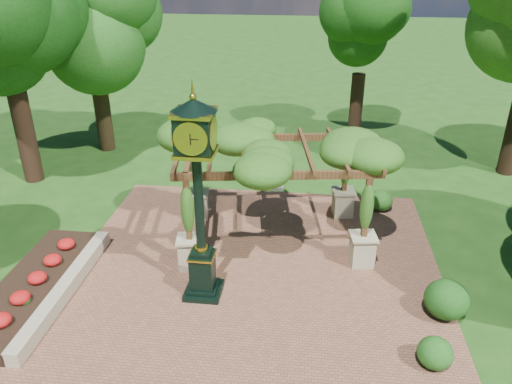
# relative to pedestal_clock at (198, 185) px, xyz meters

# --- Properties ---
(ground) EXTENTS (120.00, 120.00, 0.00)m
(ground) POSITION_rel_pedestal_clock_xyz_m (1.16, -0.95, -3.07)
(ground) COLOR #1E4714
(ground) RESTS_ON ground
(brick_plaza) EXTENTS (10.00, 12.00, 0.04)m
(brick_plaza) POSITION_rel_pedestal_clock_xyz_m (1.16, 0.05, -3.05)
(brick_plaza) COLOR brown
(brick_plaza) RESTS_ON ground
(border_wall) EXTENTS (0.35, 5.00, 0.40)m
(border_wall) POSITION_rel_pedestal_clock_xyz_m (-3.44, -0.45, -2.87)
(border_wall) COLOR #C6B793
(border_wall) RESTS_ON ground
(flower_bed) EXTENTS (1.50, 5.00, 0.36)m
(flower_bed) POSITION_rel_pedestal_clock_xyz_m (-4.34, -0.45, -2.89)
(flower_bed) COLOR red
(flower_bed) RESTS_ON ground
(pedestal_clock) EXTENTS (1.02, 1.02, 5.15)m
(pedestal_clock) POSITION_rel_pedestal_clock_xyz_m (0.00, 0.00, 0.00)
(pedestal_clock) COLOR black
(pedestal_clock) RESTS_ON brick_plaza
(pergola) EXTENTS (5.88, 4.16, 3.43)m
(pergola) POSITION_rel_pedestal_clock_xyz_m (1.53, 2.86, -0.26)
(pergola) COLOR #C3B891
(pergola) RESTS_ON brick_plaza
(sundial) EXTENTS (0.61, 0.61, 1.10)m
(sundial) POSITION_rel_pedestal_clock_xyz_m (1.30, 6.49, -2.59)
(sundial) COLOR gray
(sundial) RESTS_ON ground
(shrub_front) EXTENTS (0.82, 0.82, 0.67)m
(shrub_front) POSITION_rel_pedestal_clock_xyz_m (5.28, -1.86, -2.70)
(shrub_front) COLOR #1F5618
(shrub_front) RESTS_ON brick_plaza
(shrub_mid) EXTENTS (1.22, 1.22, 0.93)m
(shrub_mid) POSITION_rel_pedestal_clock_xyz_m (5.86, -0.20, -2.57)
(shrub_mid) COLOR #1A4B15
(shrub_mid) RESTS_ON brick_plaza
(shrub_back) EXTENTS (0.97, 0.97, 0.68)m
(shrub_back) POSITION_rel_pedestal_clock_xyz_m (4.94, 5.08, -2.70)
(shrub_back) COLOR #2C6C1F
(shrub_back) RESTS_ON brick_plaza
(tree_west_near) EXTENTS (4.10, 4.10, 8.70)m
(tree_west_near) POSITION_rel_pedestal_clock_xyz_m (-7.85, 6.16, 2.89)
(tree_west_near) COLOR #341F15
(tree_west_near) RESTS_ON ground
(tree_west_far) EXTENTS (3.91, 3.91, 7.91)m
(tree_west_far) POSITION_rel_pedestal_clock_xyz_m (-6.32, 9.60, 2.34)
(tree_west_far) COLOR #332413
(tree_west_far) RESTS_ON ground
(tree_north) EXTENTS (3.19, 3.19, 7.12)m
(tree_north) POSITION_rel_pedestal_clock_xyz_m (4.57, 13.19, 1.79)
(tree_north) COLOR #362015
(tree_north) RESTS_ON ground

